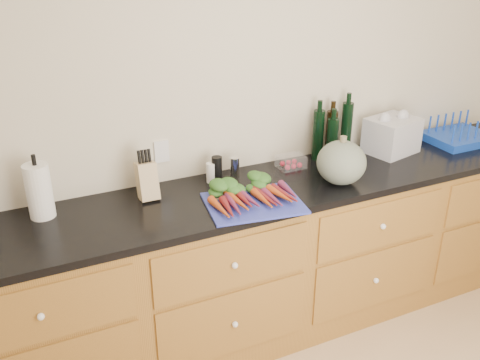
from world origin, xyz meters
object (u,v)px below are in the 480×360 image
paper_towel (39,191)px  tomato_box (291,162)px  knife_block (147,181)px  dish_rack (459,135)px  carrots (250,194)px  squash (341,163)px  cutting_board (254,203)px

paper_towel → tomato_box: 1.39m
knife_block → tomato_box: 0.87m
tomato_box → dish_rack: size_ratio=0.37×
carrots → tomato_box: carrots is taller
knife_block → dish_rack: 2.09m
squash → dish_rack: bearing=11.0°
knife_block → tomato_box: knife_block is taller
carrots → knife_block: 0.53m
carrots → squash: bearing=-1.2°
paper_towel → knife_block: 0.52m
cutting_board → carrots: bearing=90.0°
knife_block → tomato_box: (0.87, 0.03, -0.06)m
paper_towel → tomato_box: size_ratio=1.79×
squash → dish_rack: squash is taller
paper_towel → dish_rack: (2.61, -0.08, -0.10)m
squash → knife_block: 1.04m
dish_rack → squash: bearing=-169.0°
paper_towel → dish_rack: paper_towel is taller
cutting_board → tomato_box: (0.41, 0.33, 0.03)m
knife_block → cutting_board: bearing=-33.0°
squash → knife_block: bearing=165.0°
squash → carrots: bearing=178.8°
dish_rack → carrots: bearing=-173.0°
tomato_box → squash: bearing=-65.6°
paper_towel → knife_block: (0.52, -0.02, -0.04)m
cutting_board → paper_towel: (-0.98, 0.32, 0.13)m
dish_rack → cutting_board: bearing=-171.6°
carrots → knife_block: bearing=150.7°
cutting_board → squash: bearing=3.1°
paper_towel → tomato_box: paper_towel is taller
knife_block → dish_rack: size_ratio=0.47×
squash → dish_rack: size_ratio=0.65×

